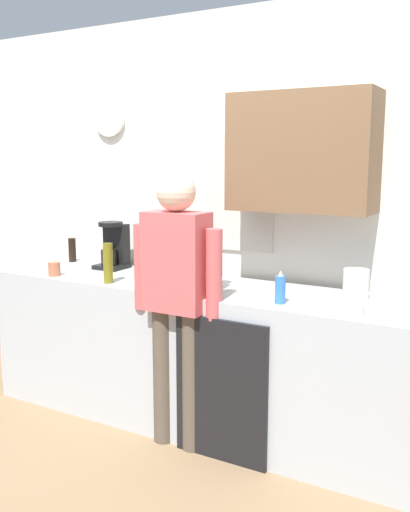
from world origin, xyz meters
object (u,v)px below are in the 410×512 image
Objects in this scene: potted_plant at (167,260)px; dish_soap at (280,289)px; coffee_maker at (114,247)px; person_at_sink at (177,288)px; mixing_bowl at (342,304)px; bottle_dark_sauce at (72,250)px; cup_terracotta_mug at (54,269)px; storage_canister at (356,285)px; bottle_green_wine at (160,250)px; bottle_clear_soda at (215,265)px; bottle_olive_oil at (108,263)px.

potted_plant reaches higher than dish_soap.
coffee_maker is 0.96m from person_at_sink.
potted_plant reaches higher than mixing_bowl.
bottle_dark_sauce is at bearing 168.78° from potted_plant.
dish_soap is at bearing 2.17° from cup_terracotta_mug.
person_at_sink is (-0.91, -0.12, 0.00)m from mixing_bowl.
storage_canister is at bearing -2.47° from coffee_maker.
mixing_bowl is at bearing -11.70° from coffee_maker.
coffee_maker is 1.45m from dish_soap.
dish_soap is at bearing -13.17° from potted_plant.
mixing_bowl is at bearing 1.60° from cup_terracotta_mug.
bottle_dark_sauce is at bearing -179.44° from bottle_green_wine.
bottle_clear_soda is at bearing 66.07° from person_at_sink.
bottle_clear_soda is 1.11m from cup_terracotta_mug.
cup_terracotta_mug is 0.42× the size of mixing_bowl.
bottle_green_wine is 0.28m from potted_plant.
bottle_clear_soda is at bearing -12.09° from coffee_maker.
bottle_clear_soda reaches higher than potted_plant.
bottle_olive_oil is 1.09× the size of potted_plant.
person_at_sink is at bearing -48.32° from bottle_green_wine.
bottle_olive_oil is at bearing -136.47° from potted_plant.
cup_terracotta_mug is 0.54× the size of storage_canister.
dish_soap is (-0.34, 0.01, 0.04)m from mixing_bowl.
bottle_clear_soda is at bearing 18.41° from bottle_olive_oil.
mixing_bowl is (1.91, 0.05, -0.01)m from cup_terracotta_mug.
coffee_maker is at bearing 168.30° from mixing_bowl.
coffee_maker is 1.83× the size of bottle_dark_sauce.
bottle_clear_soda is 1.22× the size of potted_plant.
bottle_green_wine reaches higher than cup_terracotta_mug.
bottle_clear_soda reaches higher than bottle_olive_oil.
bottle_olive_oil is 0.46m from bottle_green_wine.
storage_canister is (-0.01, 0.29, 0.05)m from mixing_bowl.
person_at_sink is at bearing -172.66° from mixing_bowl.
bottle_green_wine is 1.36× the size of mixing_bowl.
bottle_olive_oil is 0.89× the size of bottle_clear_soda.
bottle_green_wine is (0.78, 0.01, 0.06)m from bottle_dark_sauce.
storage_canister is at bearing 18.23° from person_at_sink.
bottle_clear_soda is at bearing -171.47° from storage_canister.
person_at_sink reaches higher than bottle_dark_sauce.
bottle_dark_sauce is 1.00× the size of dish_soap.
bottle_clear_soda is (0.64, 0.21, 0.02)m from bottle_olive_oil.
cup_terracotta_mug is at bearing -160.19° from potted_plant.
bottle_olive_oil is at bearing -178.06° from mixing_bowl.
mixing_bowl is (1.38, -0.41, -0.11)m from bottle_green_wine.
dish_soap is at bearing 2.84° from bottle_olive_oil.
bottle_clear_soda is at bearing 162.00° from dish_soap.
mixing_bowl is (2.16, -0.40, -0.05)m from bottle_dark_sauce.
bottle_green_wine is (0.08, 0.46, 0.03)m from bottle_olive_oil.
person_at_sink is (0.83, -0.48, -0.10)m from coffee_maker.
bottle_green_wine is 1.07× the size of bottle_clear_soda.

